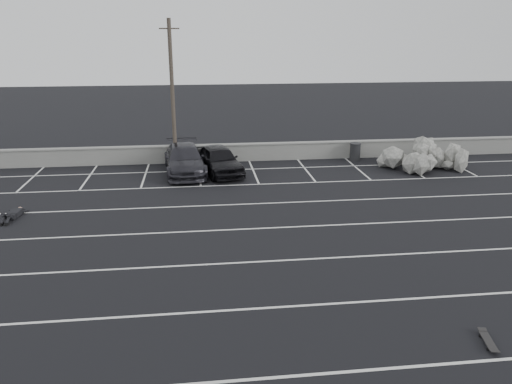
{
  "coord_description": "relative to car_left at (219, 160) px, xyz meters",
  "views": [
    {
      "loc": [
        -2.08,
        -15.39,
        7.53
      ],
      "look_at": [
        0.32,
        4.67,
        1.0
      ],
      "focal_mm": 35.0,
      "sensor_mm": 36.0,
      "label": 1
    }
  ],
  "objects": [
    {
      "name": "utility_pole",
      "position": [
        -2.43,
        1.84,
        3.39
      ],
      "size": [
        1.09,
        0.22,
        8.21
      ],
      "color": "#4C4238",
      "rests_on": "ground"
    },
    {
      "name": "person",
      "position": [
        -8.98,
        -5.7,
        -0.54
      ],
      "size": [
        1.33,
        2.47,
        0.46
      ],
      "primitive_type": null,
      "rotation": [
        0.0,
        0.0,
        -0.09
      ],
      "color": "black",
      "rests_on": "ground"
    },
    {
      "name": "stall_lines",
      "position": [
        0.86,
        -6.96,
        -0.77
      ],
      "size": [
        36.0,
        20.05,
        0.01
      ],
      "color": "silver",
      "rests_on": "ground"
    },
    {
      "name": "seawall",
      "position": [
        0.95,
        2.64,
        -0.22
      ],
      "size": [
        50.0,
        0.45,
        1.06
      ],
      "color": "gray",
      "rests_on": "ground"
    },
    {
      "name": "trash_bin",
      "position": [
        8.37,
        1.92,
        -0.23
      ],
      "size": [
        0.91,
        0.91,
        1.07
      ],
      "rotation": [
        0.0,
        0.0,
        -0.37
      ],
      "color": "black",
      "rests_on": "ground"
    },
    {
      "name": "riprap_pile",
      "position": [
        11.67,
        -0.42,
        -0.27
      ],
      "size": [
        5.19,
        3.86,
        1.41
      ],
      "color": "#A4A299",
      "rests_on": "ground"
    },
    {
      "name": "ground",
      "position": [
        0.95,
        -11.36,
        -0.77
      ],
      "size": [
        120.0,
        120.0,
        0.0
      ],
      "primitive_type": "plane",
      "color": "black",
      "rests_on": "ground"
    },
    {
      "name": "car_left",
      "position": [
        0.0,
        0.0,
        0.0
      ],
      "size": [
        2.95,
        4.85,
        1.54
      ],
      "primitive_type": "imported",
      "rotation": [
        0.0,
        0.0,
        0.27
      ],
      "color": "black",
      "rests_on": "ground"
    },
    {
      "name": "car_right",
      "position": [
        -1.87,
        0.31,
        -0.01
      ],
      "size": [
        2.58,
        5.4,
        1.52
      ],
      "primitive_type": "imported",
      "rotation": [
        0.0,
        0.0,
        0.09
      ],
      "color": "#27262C",
      "rests_on": "ground"
    },
    {
      "name": "skateboard",
      "position": [
        5.98,
        -16.72,
        -0.69
      ],
      "size": [
        0.4,
        0.89,
        0.1
      ],
      "rotation": [
        0.0,
        0.0,
        -0.22
      ],
      "color": "black",
      "rests_on": "ground"
    }
  ]
}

